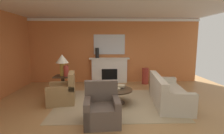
{
  "coord_description": "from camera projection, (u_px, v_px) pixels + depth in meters",
  "views": [
    {
      "loc": [
        -0.22,
        -4.94,
        1.91
      ],
      "look_at": [
        -0.03,
        1.07,
        1.0
      ],
      "focal_mm": 27.88,
      "sensor_mm": 36.0,
      "label": 1
    }
  ],
  "objects": [
    {
      "name": "armchair_near_window",
      "position": [
        63.0,
        93.0,
        5.35
      ],
      "size": [
        0.91,
        0.91,
        0.95
      ],
      "color": "#9E7A4C",
      "rests_on": "ground_plane"
    },
    {
      "name": "crown_moulding",
      "position": [
        111.0,
        20.0,
        7.75
      ],
      "size": [
        7.99,
        0.08,
        0.12
      ],
      "primitive_type": "cube",
      "color": "white"
    },
    {
      "name": "table_lamp",
      "position": [
        62.0,
        61.0,
        6.01
      ],
      "size": [
        0.44,
        0.44,
        0.75
      ],
      "color": "#B28E38",
      "rests_on": "side_table"
    },
    {
      "name": "sofa",
      "position": [
        167.0,
        94.0,
        5.31
      ],
      "size": [
        1.13,
        2.19,
        0.85
      ],
      "color": "beige",
      "rests_on": "ground_plane"
    },
    {
      "name": "wall_fireplace",
      "position": [
        111.0,
        51.0,
        8.03
      ],
      "size": [
        7.99,
        0.12,
        2.92
      ],
      "primitive_type": "cube",
      "color": "#CC723D",
      "rests_on": "ground_plane"
    },
    {
      "name": "vase_on_side_table",
      "position": [
        66.0,
        71.0,
        5.94
      ],
      "size": [
        0.17,
        0.17,
        0.37
      ],
      "primitive_type": "cylinder",
      "color": "#9E3328",
      "rests_on": "side_table"
    },
    {
      "name": "fireplace",
      "position": [
        109.0,
        71.0,
        7.96
      ],
      "size": [
        1.8,
        0.35,
        1.15
      ],
      "color": "white",
      "rests_on": "ground_plane"
    },
    {
      "name": "book_art_folio",
      "position": [
        121.0,
        86.0,
        5.41
      ],
      "size": [
        0.28,
        0.25,
        0.06
      ],
      "primitive_type": "cube",
      "rotation": [
        0.0,
        0.0,
        -0.31
      ],
      "color": "tan",
      "rests_on": "coffee_table"
    },
    {
      "name": "coffee_table",
      "position": [
        116.0,
        93.0,
        5.31
      ],
      "size": [
        1.0,
        1.0,
        0.45
      ],
      "color": "#3D2D1E",
      "rests_on": "ground_plane"
    },
    {
      "name": "book_red_cover",
      "position": [
        116.0,
        89.0,
        5.26
      ],
      "size": [
        0.29,
        0.24,
        0.04
      ],
      "primitive_type": "cube",
      "rotation": [
        0.0,
        0.0,
        -0.29
      ],
      "color": "tan",
      "rests_on": "coffee_table"
    },
    {
      "name": "vase_tall_corner",
      "position": [
        145.0,
        76.0,
        7.74
      ],
      "size": [
        0.29,
        0.29,
        0.71
      ],
      "primitive_type": "cylinder",
      "color": "#9E3328",
      "rests_on": "ground_plane"
    },
    {
      "name": "ceiling_panel",
      "position": [
        114.0,
        4.0,
        5.03
      ],
      "size": [
        7.99,
        6.71,
        0.06
      ],
      "primitive_type": "cube",
      "color": "white"
    },
    {
      "name": "armchair_facing_fireplace",
      "position": [
        102.0,
        110.0,
        4.05
      ],
      "size": [
        0.85,
        0.85,
        0.95
      ],
      "color": "brown",
      "rests_on": "ground_plane"
    },
    {
      "name": "ground_plane",
      "position": [
        114.0,
        106.0,
        5.17
      ],
      "size": [
        9.61,
        9.61,
        0.0
      ],
      "primitive_type": "plane",
      "color": "tan"
    },
    {
      "name": "area_rug",
      "position": [
        116.0,
        103.0,
        5.36
      ],
      "size": [
        3.6,
        2.75,
        0.01
      ],
      "primitive_type": "cube",
      "color": "tan",
      "rests_on": "ground_plane"
    },
    {
      "name": "vase_mantel_left",
      "position": [
        97.0,
        53.0,
        7.77
      ],
      "size": [
        0.17,
        0.17,
        0.45
      ],
      "primitive_type": "cylinder",
      "color": "black",
      "rests_on": "fireplace"
    },
    {
      "name": "mantel_mirror",
      "position": [
        109.0,
        44.0,
        7.9
      ],
      "size": [
        1.41,
        0.04,
        0.89
      ],
      "primitive_type": "cube",
      "color": "silver"
    },
    {
      "name": "side_table",
      "position": [
        63.0,
        84.0,
        6.13
      ],
      "size": [
        0.56,
        0.56,
        0.7
      ],
      "color": "#3D2D1E",
      "rests_on": "ground_plane"
    }
  ]
}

